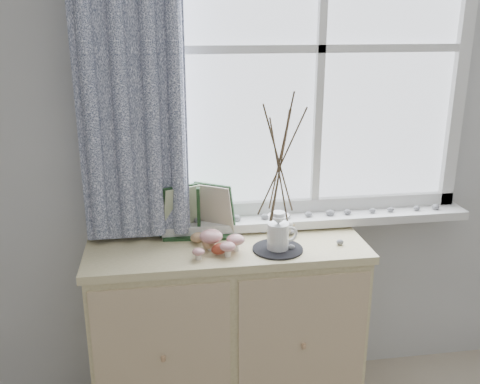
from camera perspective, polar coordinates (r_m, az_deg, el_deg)
The scene contains 8 objects.
sideboard at distance 2.51m, azimuth -1.33°, elevation -14.53°, with size 1.20×0.45×0.85m.
botanical_book at distance 2.32m, azimuth -4.41°, elevation -2.18°, with size 0.36×0.13×0.25m, color #1C3B1E, non-canonical shape.
toadstool_cluster at distance 2.22m, azimuth -2.25°, elevation -5.23°, with size 0.22×0.15×0.09m.
wooden_eggs at distance 2.25m, azimuth -3.37°, elevation -5.46°, with size 0.14×0.18×0.07m.
songbird_figurine at distance 2.39m, azimuth 4.37°, elevation -3.94°, with size 0.13×0.06×0.07m, color silver, non-canonical shape.
crocheted_doily at distance 2.26m, azimuth 4.04°, elevation -6.09°, with size 0.21×0.21×0.01m, color black.
twig_pitcher at distance 2.13m, azimuth 4.27°, elevation 3.48°, with size 0.25×0.25×0.68m.
sideboard_pebbles at distance 2.36m, azimuth 5.99°, elevation -4.89°, with size 0.33×0.23×0.02m.
Camera 1 is at (-0.42, -0.35, 1.78)m, focal length 40.00 mm.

